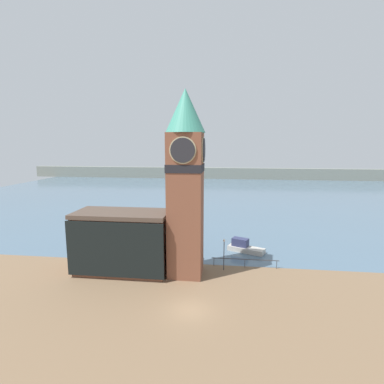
{
  "coord_description": "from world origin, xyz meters",
  "views": [
    {
      "loc": [
        3.4,
        -26.05,
        15.59
      ],
      "look_at": [
        -0.55,
        6.0,
        10.43
      ],
      "focal_mm": 28.0,
      "sensor_mm": 36.0,
      "label": 1
    }
  ],
  "objects_px": {
    "clock_tower": "(186,180)",
    "mooring_bollard_near": "(198,270)",
    "pier_building": "(122,242)",
    "boat_near": "(244,247)",
    "lamp_post": "(224,249)"
  },
  "relations": [
    {
      "from": "clock_tower",
      "to": "lamp_post",
      "type": "xyz_separation_m",
      "value": [
        4.54,
        1.72,
        -8.72
      ]
    },
    {
      "from": "clock_tower",
      "to": "mooring_bollard_near",
      "type": "height_order",
      "value": "clock_tower"
    },
    {
      "from": "pier_building",
      "to": "mooring_bollard_near",
      "type": "xyz_separation_m",
      "value": [
        9.34,
        0.57,
        -3.46
      ]
    },
    {
      "from": "pier_building",
      "to": "lamp_post",
      "type": "xyz_separation_m",
      "value": [
        12.38,
        1.88,
        -0.99
      ]
    },
    {
      "from": "clock_tower",
      "to": "pier_building",
      "type": "bearing_deg",
      "value": -178.79
    },
    {
      "from": "pier_building",
      "to": "boat_near",
      "type": "height_order",
      "value": "pier_building"
    },
    {
      "from": "boat_near",
      "to": "mooring_bollard_near",
      "type": "bearing_deg",
      "value": -101.46
    },
    {
      "from": "clock_tower",
      "to": "boat_near",
      "type": "bearing_deg",
      "value": 49.65
    },
    {
      "from": "mooring_bollard_near",
      "to": "lamp_post",
      "type": "xyz_separation_m",
      "value": [
        3.05,
        1.31,
        2.47
      ]
    },
    {
      "from": "pier_building",
      "to": "boat_near",
      "type": "xyz_separation_m",
      "value": [
        15.25,
        8.88,
        -3.12
      ]
    },
    {
      "from": "boat_near",
      "to": "lamp_post",
      "type": "height_order",
      "value": "lamp_post"
    },
    {
      "from": "clock_tower",
      "to": "lamp_post",
      "type": "height_order",
      "value": "clock_tower"
    },
    {
      "from": "lamp_post",
      "to": "clock_tower",
      "type": "bearing_deg",
      "value": -159.28
    },
    {
      "from": "boat_near",
      "to": "mooring_bollard_near",
      "type": "distance_m",
      "value": 10.2
    },
    {
      "from": "pier_building",
      "to": "lamp_post",
      "type": "relative_size",
      "value": 2.85
    }
  ]
}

